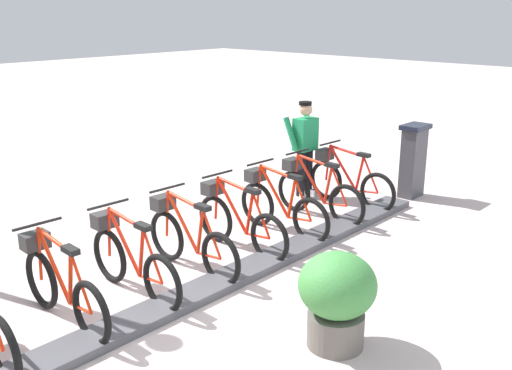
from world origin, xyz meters
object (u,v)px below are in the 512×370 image
Objects in this scene: payment_kiosk at (413,159)px; bike_docked_2 at (279,205)px; bike_docked_5 at (130,259)px; worker_near_rack at (305,145)px; bike_docked_6 at (61,285)px; bike_docked_1 at (316,192)px; planter_bush at (337,295)px; bike_docked_3 at (237,220)px; bike_docked_4 at (188,238)px; bike_docked_0 at (348,180)px.

payment_kiosk is 2.95m from bike_docked_2.
payment_kiosk is 0.74× the size of bike_docked_2.
worker_near_rack is at bearing -78.79° from bike_docked_5.
bike_docked_5 is 1.00× the size of bike_docked_6.
planter_bush is (-2.37, 2.81, 0.11)m from bike_docked_1.
payment_kiosk is 0.74× the size of bike_docked_1.
bike_docked_1 is 3.51m from bike_docked_5.
bike_docked_5 is 0.88m from bike_docked_6.
bike_docked_5 is at bearing -90.00° from bike_docked_6.
bike_docked_3 is at bearing -90.00° from bike_docked_5.
bike_docked_6 is at bearing 33.62° from planter_bush.
bike_docked_5 is at bearing 90.00° from bike_docked_2.
bike_docked_4 and bike_docked_6 have the same top height.
bike_docked_1 is 1.00× the size of bike_docked_3.
bike_docked_6 is at bearing 90.00° from bike_docked_0.
bike_docked_2 and bike_docked_5 have the same top height.
payment_kiosk reaches higher than bike_docked_5.
bike_docked_2 is 1.93m from worker_near_rack.
bike_docked_3 reaches higher than planter_bush.
bike_docked_6 is 1.04× the size of worker_near_rack.
worker_near_rack is (0.85, -5.17, 0.48)m from bike_docked_6.
bike_docked_4 is 1.04× the size of worker_near_rack.
bike_docked_2 is 1.00× the size of bike_docked_3.
planter_bush is (-2.37, 3.69, 0.11)m from bike_docked_0.
bike_docked_5 is at bearing 90.00° from bike_docked_3.
bike_docked_6 is 5.26m from worker_near_rack.
bike_docked_5 is at bearing 90.00° from bike_docked_0.
bike_docked_6 is 2.85m from planter_bush.
bike_docked_3 is (0.00, 2.63, 0.00)m from bike_docked_0.
bike_docked_4 is 1.77× the size of planter_bush.
bike_docked_3 and bike_docked_6 have the same top height.
bike_docked_3 is 1.75m from bike_docked_5.
bike_docked_2 is 2.63m from bike_docked_5.
bike_docked_5 is at bearing 16.44° from planter_bush.
bike_docked_5 is 1.77× the size of planter_bush.
payment_kiosk is at bearing -95.92° from bike_docked_5.
bike_docked_5 is at bearing 84.08° from payment_kiosk.
bike_docked_1 is 1.77× the size of planter_bush.
bike_docked_2 is at bearing 78.80° from payment_kiosk.
payment_kiosk is 0.77× the size of worker_near_rack.
payment_kiosk reaches higher than bike_docked_2.
payment_kiosk is 3.81m from bike_docked_3.
bike_docked_4 is (0.00, 3.51, 0.00)m from bike_docked_0.
bike_docked_2 is 3.51m from bike_docked_6.
worker_near_rack is (0.85, 0.09, 0.48)m from bike_docked_0.
payment_kiosk is at bearing -105.88° from bike_docked_1.
bike_docked_0 reaches higher than planter_bush.
bike_docked_0 is at bearing -57.24° from planter_bush.
bike_docked_1 is 1.00× the size of bike_docked_5.
worker_near_rack reaches higher than bike_docked_3.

